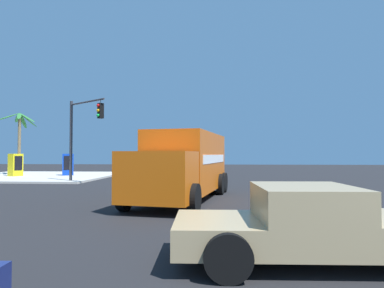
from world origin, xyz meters
The scene contains 8 objects.
ground_plane centered at (0.00, 0.00, 0.00)m, with size 100.00×100.00×0.00m, color black.
sidewalk_corner_far centered at (13.70, 13.70, 0.07)m, with size 12.78×12.78×0.14m, color beige.
delivery_truck centered at (0.46, -0.39, 1.51)m, with size 8.36×3.98×2.89m.
traffic_light_secondary centered at (7.71, 7.28, 3.76)m, with size 2.47×3.25×5.50m.
pickup_tan centered at (-7.80, -3.58, 0.73)m, with size 2.44×5.28×1.38m.
vending_machine_red centered at (12.69, 14.92, 1.07)m, with size 1.13×1.06×1.85m.
vending_machine_blue centered at (14.03, 11.04, 1.07)m, with size 1.06×1.13×1.85m.
palm_tree_far centered at (14.68, 15.87, 4.05)m, with size 3.11×3.41×5.54m.
Camera 1 is at (-14.03, -1.80, 1.95)m, focal length 31.39 mm.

